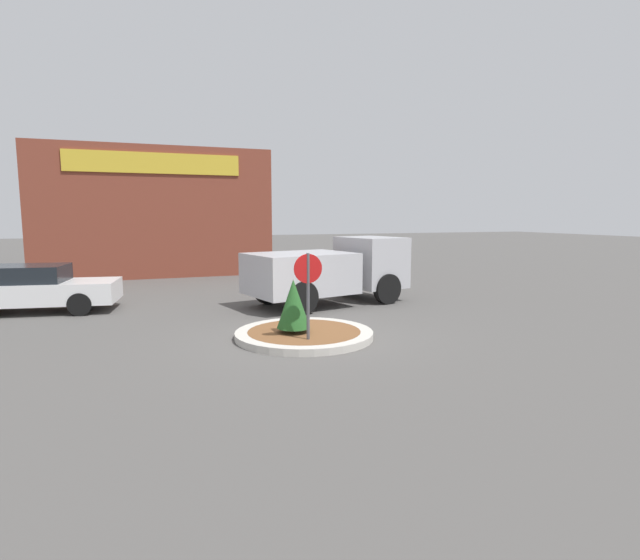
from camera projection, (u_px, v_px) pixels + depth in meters
The scene contains 7 objects.
ground_plane at pixel (304, 338), 11.60m from camera, with size 120.00×120.00×0.00m, color #514F4C.
traffic_island at pixel (304, 334), 11.59m from camera, with size 3.21×3.21×0.16m.
stop_sign at pixel (308, 283), 10.65m from camera, with size 0.63×0.07×2.04m.
island_shrub at pixel (293, 304), 11.36m from camera, with size 0.76×0.76×1.23m.
utility_truck at pixel (330, 270), 15.94m from camera, with size 5.52×3.29×2.10m.
storefront_building at pixel (154, 213), 24.85m from camera, with size 10.51×6.07×5.91m.
parked_sedan_white at pixel (32, 288), 14.58m from camera, with size 4.80×2.46×1.39m.
Camera 1 is at (-3.61, -10.74, 2.83)m, focal length 28.00 mm.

